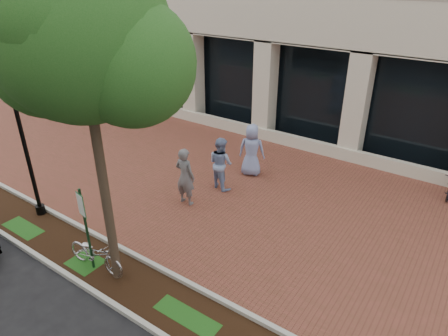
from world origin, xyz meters
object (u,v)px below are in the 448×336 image
Objects in this scene: pedestrian_left at (185,177)px; pedestrian_mid at (221,163)px; locked_bicycle at (96,253)px; pedestrian_right at (252,150)px; parking_sign at (84,220)px; lamppost at (25,147)px; street_tree at (85,45)px.

pedestrian_mid is at bearing -103.12° from pedestrian_left.
locked_bicycle is at bearing 101.71° from pedestrian_mid.
pedestrian_right reaches higher than pedestrian_left.
pedestrian_left reaches higher than pedestrian_mid.
locked_bicycle is 6.72m from pedestrian_right.
locked_bicycle is (0.10, 0.07, -1.03)m from parking_sign.
pedestrian_right is (0.63, 6.74, -0.52)m from parking_sign.
parking_sign is 0.58× the size of lamppost.
pedestrian_left is at bearing 91.15° from pedestrian_mid.
parking_sign reaches higher than pedestrian_mid.
street_tree is at bearing 71.70° from pedestrian_right.
parking_sign is 5.34m from pedestrian_mid.
pedestrian_left is at bearing 42.96° from lamppost.
lamppost is at bearing 74.51° from locked_bicycle.
street_tree is 8.04m from pedestrian_right.
pedestrian_left is at bearing -2.54° from locked_bicycle.
pedestrian_right is at bearing 96.17° from parking_sign.
pedestrian_mid is at bearing 95.83° from street_tree.
street_tree is 4.07× the size of pedestrian_mid.
street_tree is 4.24× the size of locked_bicycle.
street_tree is 5.96m from pedestrian_left.
pedestrian_right is (0.69, 2.93, 0.01)m from pedestrian_left.
locked_bicycle is 3.78m from pedestrian_left.
pedestrian_left is at bearing 103.24° from street_tree.
pedestrian_left is at bearing 57.07° from pedestrian_right.
parking_sign is 1.20× the size of pedestrian_right.
parking_sign reaches higher than pedestrian_right.
locked_bicycle is at bearing -170.51° from street_tree.
parking_sign is at bearing 119.28° from locked_bicycle.
parking_sign is at bearing 100.64° from pedestrian_mid.
lamppost is 3.97m from locked_bicycle.
lamppost reaches higher than locked_bicycle.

